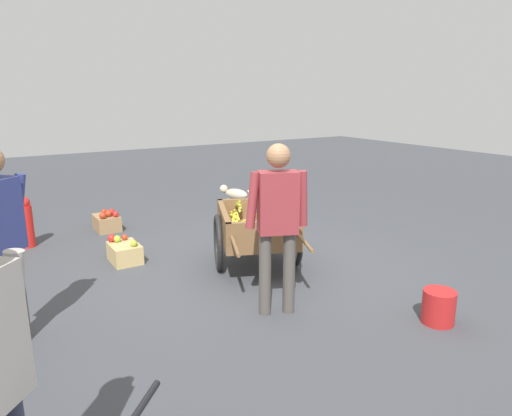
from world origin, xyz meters
The scene contains 8 objects.
ground_plane centered at (0.00, 0.00, 0.00)m, with size 24.00×24.00×0.00m, color #3D3F44.
fruit_cart centered at (0.28, -0.18, 0.44)m, with size 1.81×1.33×0.74m.
vendor_person centered at (-0.79, 0.26, 0.92)m, with size 0.32×0.53×1.55m.
dog centered at (2.77, -1.29, 0.27)m, with size 0.62×0.36×0.40m.
fire_hydrant centered at (2.45, 1.98, 0.33)m, with size 0.25×0.25×0.67m.
plastic_bucket centered at (-1.69, -0.83, 0.15)m, with size 0.28×0.28×0.30m, color #B21E1E.
apple_crate centered at (2.65, 0.90, 0.13)m, with size 0.44×0.32×0.31m.
mixed_fruit_crate centered at (1.23, 1.06, 0.12)m, with size 0.44×0.32×0.32m.
Camera 1 is at (-3.99, 2.46, 1.97)m, focal length 32.44 mm.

